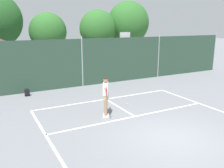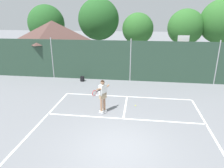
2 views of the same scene
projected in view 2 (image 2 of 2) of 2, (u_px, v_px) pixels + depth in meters
The scene contains 9 objects.
ground_plane at pixel (118, 148), 8.27m from camera, with size 120.00×120.00×0.00m, color slate.
court_markings at pixel (120, 139), 8.88m from camera, with size 8.30×11.10×0.01m.
chainlink_fence at pixel (130, 61), 16.19m from camera, with size 26.09×0.09×3.37m.
basketball_hoop at pixel (182, 51), 16.64m from camera, with size 0.90×0.67×3.55m.
clubhouse_building at pixel (54, 44), 20.05m from camera, with size 5.76×5.42×4.58m.
treeline_backdrop at pixel (135, 23), 25.08m from camera, with size 26.53×4.60×7.09m.
tennis_player at pixel (103, 93), 10.97m from camera, with size 0.70×1.31×1.85m.
tennis_ball at pixel (135, 106), 12.04m from camera, with size 0.07×0.07×0.07m, color #CCE033.
backpack_black at pixel (82, 79), 16.46m from camera, with size 0.31×0.29×0.46m.
Camera 2 is at (0.69, -6.96, 5.13)m, focal length 32.74 mm.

